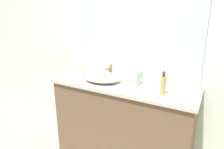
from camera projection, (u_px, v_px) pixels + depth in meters
bathroom_wall_rear at (139, 38)px, 1.95m from camera, size 6.00×0.06×2.60m
vanity_counter at (122, 124)px, 1.96m from camera, size 1.41×0.51×0.89m
wall_mirror_panel at (134, 31)px, 1.92m from camera, size 1.33×0.01×0.97m
sink_basin at (102, 77)px, 1.89m from camera, size 0.39×0.29×0.09m
faucet at (110, 70)px, 2.01m from camera, size 0.03×0.12×0.14m
soap_dispenser at (163, 84)px, 1.55m from camera, size 0.05×0.05×0.20m
lotion_bottle at (81, 72)px, 2.04m from camera, size 0.08×0.08×0.12m
tissue_box at (134, 77)px, 1.80m from camera, size 0.13×0.13×0.17m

